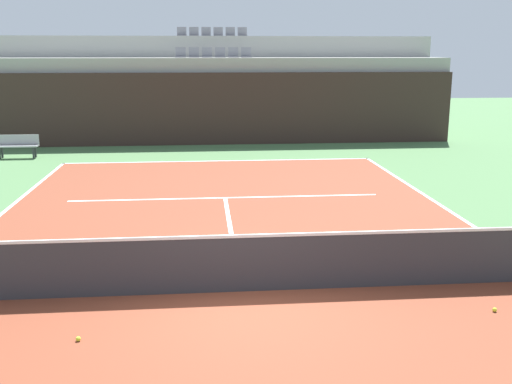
{
  "coord_description": "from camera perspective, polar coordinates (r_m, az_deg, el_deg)",
  "views": [
    {
      "loc": [
        -0.59,
        -9.05,
        3.83
      ],
      "look_at": [
        0.43,
        2.0,
        1.2
      ],
      "focal_mm": 41.66,
      "sensor_mm": 36.0,
      "label": 1
    }
  ],
  "objects": [
    {
      "name": "centre_service_line",
      "position": [
        12.85,
        -2.4,
        -3.97
      ],
      "size": [
        0.1,
        6.4,
        0.0
      ],
      "primitive_type": "cube",
      "color": "white",
      "rests_on": "court_surface"
    },
    {
      "name": "baseline_far",
      "position": [
        21.36,
        -3.6,
        3.0
      ],
      "size": [
        11.0,
        0.1,
        0.0
      ],
      "primitive_type": "cube",
      "color": "white",
      "rests_on": "court_surface"
    },
    {
      "name": "stands_tier_upper",
      "position": [
        28.85,
        -4.14,
        10.17
      ],
      "size": [
        20.25,
        2.4,
        4.52
      ],
      "primitive_type": "cube",
      "color": "#9E9E99",
      "rests_on": "ground_plane"
    },
    {
      "name": "ground_plane",
      "position": [
        9.85,
        -1.44,
        -9.56
      ],
      "size": [
        80.0,
        80.0,
        0.0
      ],
      "primitive_type": "plane",
      "color": "#477042"
    },
    {
      "name": "stands_tier_lower",
      "position": [
        26.49,
        -4.01,
        8.87
      ],
      "size": [
        20.25,
        2.4,
        3.58
      ],
      "primitive_type": "cube",
      "color": "#9E9E99",
      "rests_on": "ground_plane"
    },
    {
      "name": "service_line_far",
      "position": [
        15.93,
        -2.99,
        -0.56
      ],
      "size": [
        8.26,
        0.1,
        0.0
      ],
      "primitive_type": "cube",
      "color": "white",
      "rests_on": "court_surface"
    },
    {
      "name": "tennis_net",
      "position": [
        9.66,
        -1.46,
        -6.78
      ],
      "size": [
        11.08,
        0.08,
        1.07
      ],
      "color": "black",
      "rests_on": "court_surface"
    },
    {
      "name": "tennis_ball_1",
      "position": [
        9.79,
        21.94,
        -10.44
      ],
      "size": [
        0.07,
        0.07,
        0.07
      ],
      "primitive_type": "sphere",
      "color": "#CCE033",
      "rests_on": "court_surface"
    },
    {
      "name": "seating_row_lower",
      "position": [
        26.5,
        -4.09,
        13.02
      ],
      "size": [
        3.29,
        0.44,
        0.44
      ],
      "color": "slate",
      "rests_on": "stands_tier_lower"
    },
    {
      "name": "back_wall",
      "position": [
        25.17,
        -3.93,
        7.97
      ],
      "size": [
        20.25,
        0.3,
        2.99
      ],
      "primitive_type": "cube",
      "color": "#33231E",
      "rests_on": "ground_plane"
    },
    {
      "name": "seating_row_upper",
      "position": [
        28.91,
        -4.23,
        14.91
      ],
      "size": [
        3.29,
        0.44,
        0.44
      ],
      "color": "slate",
      "rests_on": "stands_tier_upper"
    },
    {
      "name": "court_surface",
      "position": [
        9.84,
        -1.44,
        -9.53
      ],
      "size": [
        11.0,
        24.0,
        0.01
      ],
      "primitive_type": "cube",
      "color": "brown",
      "rests_on": "ground_plane"
    },
    {
      "name": "player_bench",
      "position": [
        23.61,
        -21.93,
        4.27
      ],
      "size": [
        1.5,
        0.4,
        0.85
      ],
      "color": "#99999E",
      "rests_on": "ground_plane"
    },
    {
      "name": "tennis_ball_0",
      "position": [
        8.61,
        -16.7,
        -13.35
      ],
      "size": [
        0.07,
        0.07,
        0.07
      ],
      "primitive_type": "sphere",
      "color": "#CCE033",
      "rests_on": "court_surface"
    }
  ]
}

